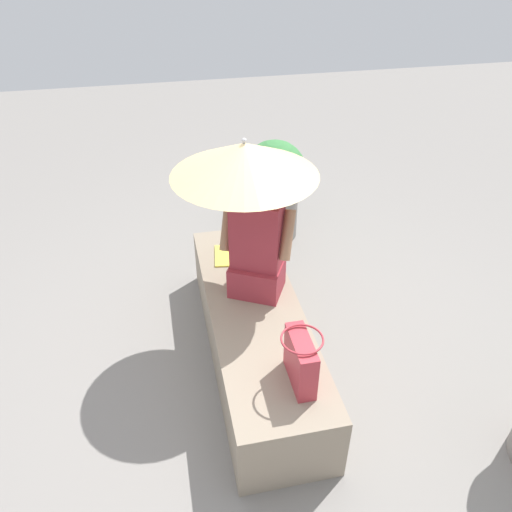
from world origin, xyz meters
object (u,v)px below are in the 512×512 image
object	(u,v)px
handbag_black	(301,360)
magazine	(228,255)
person_seated	(257,243)
planter_far	(274,186)
parasol	(244,159)

from	to	relation	value
handbag_black	magazine	world-z (taller)	handbag_black
person_seated	handbag_black	size ratio (longest dim) A/B	2.80
person_seated	magazine	size ratio (longest dim) A/B	3.21
person_seated	planter_far	bearing A→B (deg)	161.71
planter_far	parasol	bearing A→B (deg)	-21.63
magazine	person_seated	bearing A→B (deg)	23.89
handbag_black	planter_far	distance (m)	2.27
handbag_black	magazine	bearing A→B (deg)	-171.50
handbag_black	magazine	size ratio (longest dim) A/B	1.15
parasol	magazine	size ratio (longest dim) A/B	3.84
handbag_black	person_seated	bearing A→B (deg)	-175.66
parasol	planter_far	xyz separation A→B (m)	(-1.31, 0.52, -0.88)
parasol	magazine	distance (m)	1.01
person_seated	parasol	bearing A→B (deg)	-144.37
person_seated	magazine	world-z (taller)	person_seated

